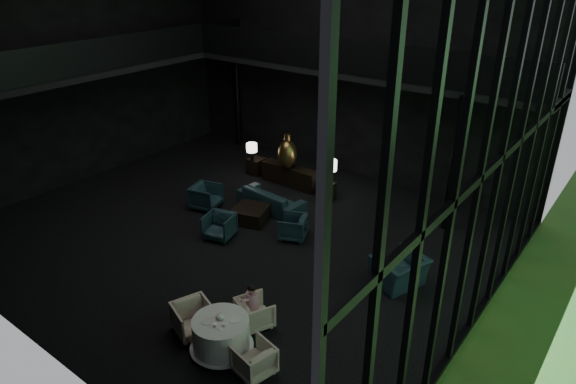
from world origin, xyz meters
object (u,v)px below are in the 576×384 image
Objects in this scene: dining_table at (221,337)px; dining_chair_north at (255,312)px; sofa at (271,195)px; lounge_armchair_east at (293,226)px; dining_chair_east at (254,359)px; side_table_right at (326,191)px; window_armchair at (400,265)px; lounge_armchair_west at (206,194)px; dining_chair_west at (193,317)px; console at (290,176)px; bronze_urn at (287,154)px; table_lamp_left at (252,148)px; side_table_left at (256,166)px; table_lamp_right at (330,166)px; child at (252,296)px; coffee_table at (251,214)px; lounge_armchair_south at (219,225)px.

dining_table reaches higher than dining_chair_north.
lounge_armchair_east is (1.65, -1.07, -0.11)m from sofa.
sofa is 7.04m from dining_chair_east.
window_armchair is (4.11, -2.99, 0.29)m from side_table_right.
dining_chair_west is (4.05, -4.36, -0.07)m from lounge_armchair_west.
bronze_urn reaches higher than console.
table_lamp_left is at bearing -32.44° from sofa.
side_table_left is 0.92× the size of table_lamp_left.
side_table_right is 0.83m from table_lamp_right.
child is at bearing 0.61° from lounge_armchair_east.
table_lamp_left is at bearing -126.33° from dining_chair_east.
coffee_table is (-0.96, -2.89, -0.87)m from table_lamp_right.
coffee_table is at bearing -48.30° from child.
dining_chair_west is (-0.90, -0.97, 0.06)m from dining_chair_north.
lounge_armchair_south is (2.20, -3.97, -0.64)m from table_lamp_left.
dining_chair_north is at bearing -70.50° from table_lamp_right.
side_table_left is 3.21m from side_table_right.
window_armchair is 1.63× the size of dining_chair_west.
coffee_table is at bearing 125.00° from dining_table.
dining_chair_north is at bearing -21.64° from dining_chair_west.
dining_table is (3.25, -3.28, -0.09)m from lounge_armchair_south.
side_table_left is 4.74m from lounge_armchair_south.
child reaches higher than coffee_table.
console is at bearing 82.97° from lounge_armchair_south.
table_lamp_left is 0.78× the size of lounge_armchair_south.
side_table_right is at bearing 107.19° from dining_table.
side_table_left is 7.97m from window_armchair.
dining_chair_north is at bearing -179.60° from child.
table_lamp_left is (-1.60, -0.17, 0.71)m from console.
table_lamp_left is at bearing -173.93° from console.
lounge_armchair_east is 0.57× the size of window_armchair.
dining_chair_north reaches higher than side_table_right.
dining_chair_east is at bearing 5.48° from lounge_armchair_east.
side_table_right is at bearing -57.65° from lounge_armchair_west.
side_table_left is at bearing 176.62° from side_table_right.
coffee_table is (-0.96, -2.70, -0.06)m from side_table_right.
table_lamp_right is 0.98× the size of lounge_armchair_east.
lounge_armchair_east is at bearing 30.10° from dining_chair_west.
dining_chair_east is at bearing -72.27° from dining_chair_west.
side_table_left is 0.24× the size of sofa.
bronze_urn is 7.87m from dining_chair_west.
child is (3.23, -2.28, 0.32)m from lounge_armchair_south.
bronze_urn is 1.61× the size of lounge_armchair_east.
child is (-0.02, 1.00, 0.41)m from dining_table.
side_table_left is at bearing 126.12° from dining_table.
bronze_urn is at bearing -58.51° from child.
dining_chair_north reaches higher than coffee_table.
coffee_table is at bearing -98.46° from lounge_armchair_west.
dining_chair_west reaches higher than dining_chair_east.
coffee_table is (2.24, -2.67, -0.84)m from table_lamp_left.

